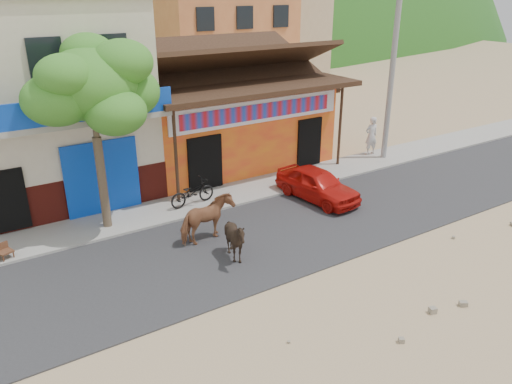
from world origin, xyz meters
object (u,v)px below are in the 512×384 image
cow_tan (207,219)px  cow_dark (236,239)px  red_car (317,184)px  pedestrian (371,136)px  scooter (192,192)px  cafe_chair_right (4,245)px  utility_pole (392,68)px  tree (97,137)px

cow_tan → cow_dark: bearing=174.3°
red_car → pedestrian: bearing=20.1°
cow_dark → scooter: (0.60, 4.08, -0.11)m
scooter → cafe_chair_right: bearing=88.6°
utility_pole → cow_tan: utility_pole is taller
utility_pole → scooter: size_ratio=4.56×
cow_dark → red_car: 5.27m
tree → cow_dark: bearing=-58.2°
cow_tan → red_car: size_ratio=0.50×
utility_pole → red_car: bearing=-159.9°
cow_tan → tree: bearing=31.0°
red_car → cafe_chair_right: 10.47m
cow_dark → tree: bearing=176.8°
tree → cafe_chair_right: tree is taller
cafe_chair_right → red_car: bearing=-27.7°
pedestrian → cow_dark: bearing=32.7°
cow_tan → red_car: 4.99m
tree → cafe_chair_right: bearing=-170.9°
pedestrian → cafe_chair_right: 15.78m
utility_pole → cow_tan: 11.32m
tree → cafe_chair_right: (-3.11, -0.50, -2.60)m
utility_pole → cow_tan: (-10.45, -2.76, -3.35)m
utility_pole → red_car: utility_pole is taller
scooter → pedestrian: bearing=-91.5°
cow_dark → pedestrian: pedestrian is taller
tree → cow_dark: 5.33m
red_car → scooter: size_ratio=1.98×
cow_dark → cow_tan: bearing=150.9°
cow_tan → cafe_chair_right: cow_tan is taller
cow_dark → red_car: (4.78, 2.21, -0.06)m
red_car → cafe_chair_right: bearing=166.1°
pedestrian → cow_tan: bearing=25.3°
cow_tan → pedestrian: bearing=-83.0°
cafe_chair_right → utility_pole: bearing=-18.0°
cow_tan → cafe_chair_right: 5.84m
tree → scooter: size_ratio=3.42×
cow_dark → scooter: size_ratio=0.75×
cow_dark → pedestrian: 11.23m
tree → cow_dark: (2.50, -4.03, -2.43)m
utility_pole → scooter: utility_pole is taller
scooter → pedestrian: 9.54m
cow_dark → cafe_chair_right: (-5.61, 3.53, -0.17)m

